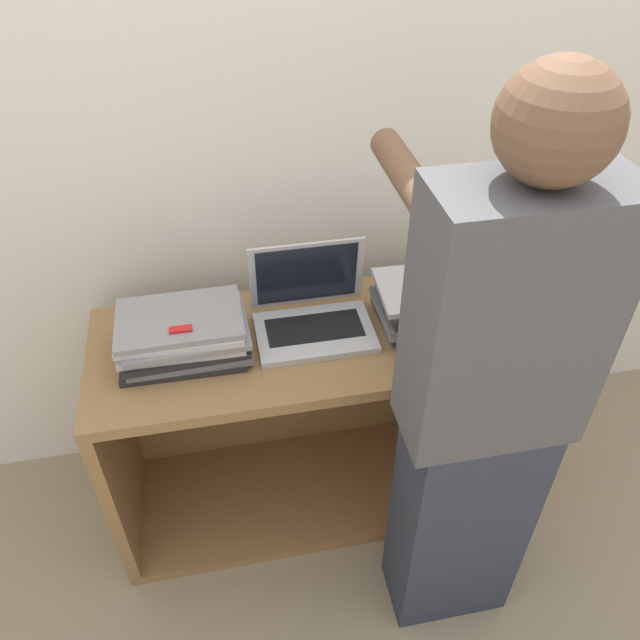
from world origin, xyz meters
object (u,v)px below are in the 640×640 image
(laptop_stack_left, at_px, (183,335))
(person, at_px, (483,412))
(laptop_open, at_px, (312,313))
(laptop_stack_right, at_px, (437,303))

(laptop_stack_left, distance_m, person, 0.82)
(laptop_open, xyz_separation_m, person, (0.32, -0.48, 0.03))
(person, bearing_deg, laptop_stack_right, 84.47)
(laptop_stack_right, bearing_deg, laptop_open, 173.47)
(laptop_open, relative_size, person, 0.21)
(laptop_open, bearing_deg, laptop_stack_left, -173.74)
(laptop_stack_right, bearing_deg, laptop_stack_left, 179.89)
(person, bearing_deg, laptop_stack_left, 147.50)
(laptop_open, height_order, laptop_stack_right, laptop_open)
(laptop_open, xyz_separation_m, laptop_stack_right, (0.37, -0.04, 0.01))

